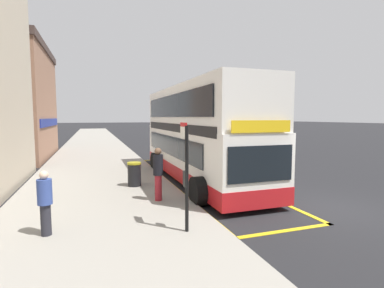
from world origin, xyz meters
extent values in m
plane|color=black|center=(0.00, 32.00, 0.00)|extent=(260.00, 260.00, 0.00)
cube|color=gray|center=(-7.00, 32.00, 0.07)|extent=(6.00, 76.00, 0.14)
cube|color=white|center=(-2.45, 5.81, 1.35)|extent=(2.48, 11.10, 2.30)
cube|color=white|center=(-2.45, 5.81, 3.45)|extent=(2.46, 10.88, 1.90)
cube|color=red|center=(-2.45, 5.81, 0.50)|extent=(2.50, 11.12, 0.60)
cube|color=black|center=(-2.45, 5.81, 2.52)|extent=(2.51, 10.21, 0.36)
cube|color=black|center=(-3.71, 6.21, 1.65)|extent=(0.04, 8.88, 0.90)
cube|color=black|center=(-3.71, 5.81, 3.50)|extent=(0.04, 9.77, 1.00)
cube|color=black|center=(-2.45, 0.24, 1.60)|extent=(2.18, 0.04, 1.10)
cube|color=yellow|center=(-2.45, 0.24, 2.72)|extent=(1.98, 0.04, 0.36)
cylinder|color=black|center=(-3.78, 1.81, 0.50)|extent=(0.56, 1.00, 1.00)
cylinder|color=black|center=(-1.12, 1.81, 0.50)|extent=(0.56, 1.00, 1.00)
cylinder|color=black|center=(-3.78, 8.86, 0.50)|extent=(0.56, 1.00, 1.00)
cylinder|color=black|center=(-1.12, 8.86, 0.50)|extent=(0.56, 1.00, 1.00)
cube|color=gold|center=(-3.92, 5.89, 0.01)|extent=(0.16, 13.93, 0.01)
cube|color=gold|center=(-0.97, 5.89, 0.01)|extent=(0.16, 13.93, 0.01)
cube|color=gold|center=(-2.45, -0.99, 0.01)|extent=(3.11, 0.16, 0.01)
cube|color=gold|center=(-2.45, 12.77, 0.01)|extent=(3.11, 0.16, 0.01)
cylinder|color=black|center=(-5.01, -0.50, 1.46)|extent=(0.09, 0.09, 2.64)
cube|color=silver|center=(-5.01, -0.24, 2.60)|extent=(0.05, 0.42, 0.30)
cube|color=red|center=(-5.01, -0.24, 2.80)|extent=(0.05, 0.42, 0.10)
cube|color=black|center=(-5.01, -0.40, 1.44)|extent=(0.06, 0.28, 0.40)
cube|color=navy|center=(-10.16, 16.89, 2.60)|extent=(0.08, 8.75, 0.56)
cube|color=navy|center=(2.78, 17.68, 0.66)|extent=(1.76, 4.20, 0.72)
cube|color=black|center=(2.78, 17.58, 1.32)|extent=(1.52, 1.90, 0.60)
cylinder|color=black|center=(1.84, 18.99, 0.30)|extent=(0.22, 0.60, 0.60)
cylinder|color=black|center=(3.71, 18.99, 0.30)|extent=(0.22, 0.60, 0.60)
cylinder|color=black|center=(1.84, 16.38, 0.30)|extent=(0.22, 0.60, 0.60)
cylinder|color=black|center=(3.71, 16.38, 0.30)|extent=(0.22, 0.60, 0.60)
cube|color=silver|center=(4.92, 46.34, 0.66)|extent=(1.76, 4.20, 0.72)
cube|color=black|center=(4.92, 46.24, 1.32)|extent=(1.52, 1.90, 0.60)
cylinder|color=black|center=(3.98, 47.65, 0.30)|extent=(0.22, 0.60, 0.60)
cylinder|color=black|center=(5.85, 47.65, 0.30)|extent=(0.22, 0.60, 0.60)
cylinder|color=black|center=(3.98, 45.04, 0.30)|extent=(0.22, 0.60, 0.60)
cylinder|color=black|center=(5.85, 45.04, 0.30)|extent=(0.22, 0.60, 0.60)
cube|color=navy|center=(3.08, 32.73, 0.66)|extent=(1.76, 4.20, 0.72)
cube|color=black|center=(3.08, 32.63, 1.32)|extent=(1.52, 1.90, 0.60)
cylinder|color=black|center=(2.15, 34.03, 0.30)|extent=(0.22, 0.60, 0.60)
cylinder|color=black|center=(4.02, 34.03, 0.30)|extent=(0.22, 0.60, 0.60)
cylinder|color=black|center=(2.15, 31.43, 0.30)|extent=(0.22, 0.60, 0.60)
cylinder|color=black|center=(4.02, 31.43, 0.30)|extent=(0.22, 0.60, 0.60)
cylinder|color=maroon|center=(-5.10, 2.40, 0.58)|extent=(0.24, 0.24, 0.88)
cylinder|color=black|center=(-5.10, 2.40, 1.38)|extent=(0.34, 0.34, 0.70)
sphere|color=brown|center=(-5.10, 2.40, 1.84)|extent=(0.24, 0.24, 0.24)
cylinder|color=#26262D|center=(-8.31, 0.38, 0.52)|extent=(0.24, 0.24, 0.77)
cylinder|color=#33478C|center=(-8.31, 0.38, 1.21)|extent=(0.34, 0.34, 0.61)
sphere|color=beige|center=(-8.31, 0.38, 1.62)|extent=(0.20, 0.20, 0.20)
cylinder|color=black|center=(-5.58, 4.83, 0.59)|extent=(0.54, 0.54, 0.91)
cylinder|color=#A5991E|center=(-5.58, 4.83, 1.09)|extent=(0.57, 0.57, 0.08)
camera|label=1|loc=(-7.18, -7.24, 2.99)|focal=27.31mm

